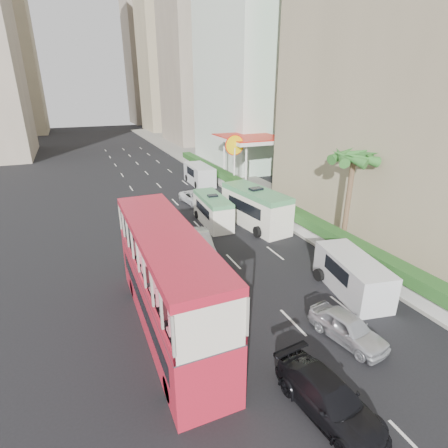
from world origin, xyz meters
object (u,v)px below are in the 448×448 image
van_asset (195,203)px  shell_station (250,160)px  car_silver_lane_a (198,256)px  palm_tree (348,202)px  car_black (327,412)px  minibus_near (213,210)px  minibus_far (255,208)px  panel_van_far (199,175)px  car_silver_lane_b (346,339)px  double_decker_bus (168,281)px  panel_van_near (352,275)px

van_asset → shell_station: shell_station is taller
car_silver_lane_a → palm_tree: size_ratio=0.78×
palm_tree → car_black: bearing=-132.7°
palm_tree → minibus_near: bearing=130.9°
minibus_far → panel_van_far: minibus_far is taller
car_black → palm_tree: bearing=40.9°
car_silver_lane_b → van_asset: car_silver_lane_b is taller
shell_station → minibus_far: bearing=-115.2°
panel_van_far → shell_station: 6.22m
double_decker_bus → car_silver_lane_b: 8.56m
double_decker_bus → van_asset: size_ratio=2.61×
double_decker_bus → car_silver_lane_b: (7.14, -3.99, -2.53)m
double_decker_bus → van_asset: bearing=67.6°
panel_van_near → van_asset: bearing=109.5°
panel_van_near → minibus_far: bearing=101.8°
van_asset → palm_tree: 15.63m
panel_van_far → shell_station: size_ratio=0.69×
car_silver_lane_a → shell_station: shell_station is taller
car_silver_lane_a → minibus_near: (3.20, 5.27, 1.20)m
palm_tree → car_silver_lane_b: bearing=-129.8°
car_silver_lane_a → minibus_near: bearing=66.0°
car_black → minibus_far: (6.15, 17.02, 1.53)m
van_asset → car_silver_lane_b: bearing=-98.5°
car_silver_lane_a → panel_van_far: size_ratio=0.91×
car_silver_lane_b → minibus_near: minibus_near is taller
minibus_far → palm_tree: (3.81, -6.25, 1.85)m
car_black → car_silver_lane_a: bearing=84.2°
van_asset → minibus_near: 6.01m
van_asset → panel_van_near: (2.82, -18.68, 1.03)m
minibus_near → minibus_far: minibus_far is taller
minibus_near → shell_station: 14.39m
minibus_near → double_decker_bus: bearing=-117.1°
palm_tree → shell_station: size_ratio=0.80×
minibus_far → panel_van_near: 11.11m
double_decker_bus → car_black: double_decker_bus is taller
palm_tree → car_silver_lane_a: bearing=165.1°
minibus_near → panel_van_far: bearing=78.1°
car_silver_lane_a → minibus_far: size_ratio=0.72×
car_black → van_asset: 24.85m
van_asset → minibus_near: size_ratio=0.78×
van_asset → panel_van_far: 7.74m
panel_van_far → shell_station: shell_station is taller
car_silver_lane_b → palm_tree: (6.66, 7.99, 3.38)m
van_asset → minibus_far: minibus_far is taller
palm_tree → panel_van_far: bearing=99.5°
car_black → shell_station: size_ratio=0.56×
minibus_near → palm_tree: palm_tree is taller
van_asset → minibus_near: (-0.44, -5.87, 1.20)m
panel_van_far → car_black: bearing=-101.1°
double_decker_bus → shell_station: bearing=55.2°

